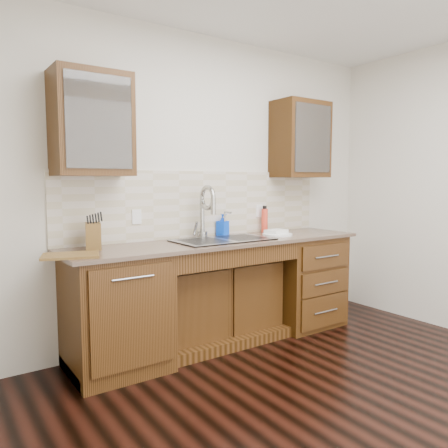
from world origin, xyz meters
TOP-DOWN VIEW (x-y plane):
  - ground at (0.00, 0.00)m, footprint 4.00×3.50m
  - wall_back at (0.00, 1.80)m, footprint 4.00×0.10m
  - base_cabinet_left at (-0.95, 1.44)m, footprint 0.70×0.62m
  - base_cabinet_center at (0.00, 1.53)m, footprint 1.20×0.44m
  - base_cabinet_right at (0.95, 1.44)m, footprint 0.70×0.62m
  - countertop at (0.00, 1.43)m, footprint 2.70×0.65m
  - backsplash at (0.00, 1.74)m, footprint 2.70×0.02m
  - sink at (0.00, 1.41)m, footprint 0.84×0.46m
  - faucet at (-0.07, 1.64)m, footprint 0.04×0.04m
  - filter_tap at (0.18, 1.65)m, footprint 0.02×0.02m
  - upper_cabinet_left at (-1.05, 1.58)m, footprint 0.55×0.34m
  - upper_cabinet_right at (1.05, 1.58)m, footprint 0.55×0.34m
  - outlet_left at (-0.65, 1.73)m, footprint 0.08×0.01m
  - outlet_right at (0.65, 1.73)m, footprint 0.08×0.01m
  - soap_bottle at (0.18, 1.68)m, footprint 0.12×0.12m
  - water_bottle at (0.66, 1.66)m, footprint 0.08×0.08m
  - plate at (0.61, 1.41)m, footprint 0.31×0.31m
  - dish_towel at (0.64, 1.46)m, footprint 0.22×0.18m
  - knife_block at (-1.07, 1.55)m, footprint 0.15×0.20m
  - cutting_board at (-1.30, 1.32)m, footprint 0.42×0.35m
  - cup_left_a at (-1.11, 1.58)m, footprint 0.16×0.16m
  - cup_left_b at (-0.93, 1.58)m, footprint 0.10×0.10m
  - cup_right_a at (0.98, 1.58)m, footprint 0.14×0.14m
  - cup_right_b at (1.16, 1.58)m, footprint 0.12×0.12m

SIDE VIEW (x-z plane):
  - ground at x=0.00m, z-range -0.10..0.00m
  - base_cabinet_center at x=0.00m, z-range 0.00..0.70m
  - base_cabinet_left at x=-0.95m, z-range 0.00..0.88m
  - base_cabinet_right at x=0.95m, z-range 0.00..0.88m
  - sink at x=0.00m, z-range 0.73..0.92m
  - countertop at x=0.00m, z-range 0.88..0.91m
  - plate at x=0.61m, z-range 0.91..0.93m
  - cutting_board at x=-1.30m, z-range 0.91..0.93m
  - dish_towel at x=0.64m, z-range 0.93..0.96m
  - knife_block at x=-1.07m, z-range 0.91..1.11m
  - soap_bottle at x=0.18m, z-range 0.91..1.11m
  - water_bottle at x=0.66m, z-range 0.91..1.14m
  - filter_tap at x=0.18m, z-range 0.91..1.15m
  - faucet at x=-0.07m, z-range 0.91..1.31m
  - outlet_left at x=-0.65m, z-range 1.06..1.18m
  - outlet_right at x=0.65m, z-range 1.06..1.18m
  - backsplash at x=0.00m, z-range 0.91..1.50m
  - wall_back at x=0.00m, z-range 0.00..2.70m
  - cup_left_b at x=-0.93m, z-range 1.72..1.81m
  - cup_right_a at x=0.98m, z-range 1.72..1.82m
  - cup_right_b at x=1.16m, z-range 1.72..1.82m
  - cup_left_a at x=-1.11m, z-range 1.72..1.83m
  - upper_cabinet_left at x=-1.05m, z-range 1.45..2.20m
  - upper_cabinet_right at x=1.05m, z-range 1.45..2.20m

